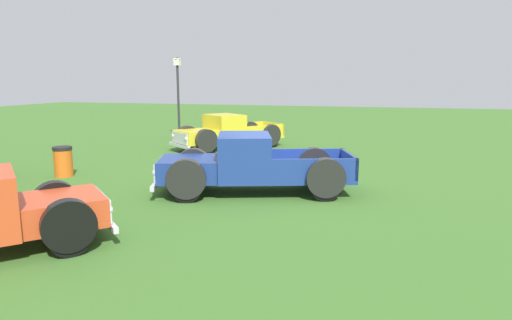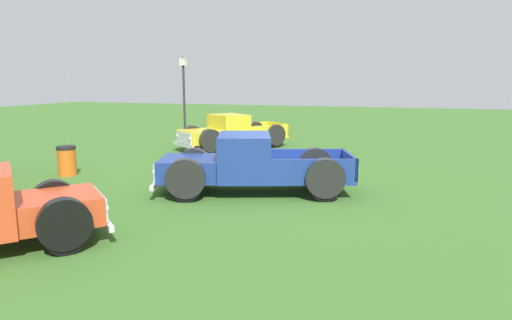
{
  "view_description": "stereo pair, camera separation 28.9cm",
  "coord_description": "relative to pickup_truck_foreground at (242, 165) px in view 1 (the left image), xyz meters",
  "views": [
    {
      "loc": [
        -11.8,
        -2.89,
        3.0
      ],
      "look_at": [
        -0.66,
        0.35,
        0.9
      ],
      "focal_mm": 30.96,
      "sensor_mm": 36.0,
      "label": 1
    },
    {
      "loc": [
        -11.71,
        -3.17,
        3.0
      ],
      "look_at": [
        -0.66,
        0.35,
        0.9
      ],
      "focal_mm": 30.96,
      "sensor_mm": 36.0,
      "label": 2
    }
  ],
  "objects": [
    {
      "name": "ground_plane",
      "position": [
        0.78,
        -0.7,
        -0.76
      ],
      "size": [
        80.0,
        80.0,
        0.0
      ],
      "primitive_type": "plane",
      "color": "#3D6B28"
    },
    {
      "name": "pickup_truck_foreground",
      "position": [
        0.0,
        0.0,
        0.0
      ],
      "size": [
        3.4,
        5.51,
        1.59
      ],
      "color": "navy",
      "rests_on": "ground_plane"
    },
    {
      "name": "pickup_truck_behind_right",
      "position": [
        7.1,
        3.18,
        -0.03
      ],
      "size": [
        4.99,
        4.44,
        1.52
      ],
      "color": "yellow",
      "rests_on": "ground_plane"
    },
    {
      "name": "lamp_post_near",
      "position": [
        10.0,
        6.72,
        1.43
      ],
      "size": [
        0.36,
        0.36,
        4.18
      ],
      "color": "#2D2D33",
      "rests_on": "ground_plane"
    },
    {
      "name": "trash_can",
      "position": [
        0.39,
        6.05,
        -0.28
      ],
      "size": [
        0.59,
        0.59,
        0.95
      ],
      "color": "orange",
      "rests_on": "ground_plane"
    }
  ]
}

